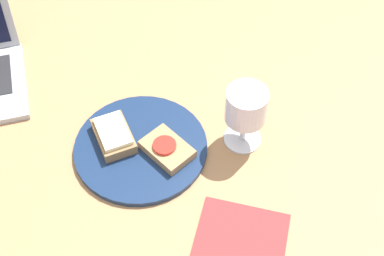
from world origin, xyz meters
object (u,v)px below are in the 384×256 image
at_px(plate, 141,148).
at_px(sandwich_with_tomato, 167,149).
at_px(wine_glass, 246,109).
at_px(napkin, 240,244).
at_px(sandwich_with_cheese, 114,135).

height_order(plate, sandwich_with_tomato, sandwich_with_tomato).
xyz_separation_m(wine_glass, napkin, (-0.07, -0.21, -0.09)).
bearing_deg(sandwich_with_tomato, sandwich_with_cheese, 148.67).
bearing_deg(sandwich_with_tomato, napkin, -70.44).
height_order(sandwich_with_tomato, sandwich_with_cheese, sandwich_with_cheese).
distance_m(wine_glass, napkin, 0.24).
bearing_deg(sandwich_with_cheese, plate, -31.26).
bearing_deg(sandwich_with_cheese, sandwich_with_tomato, -31.33).
xyz_separation_m(plate, wine_glass, (0.19, -0.03, 0.08)).
xyz_separation_m(sandwich_with_cheese, wine_glass, (0.24, -0.05, 0.07)).
height_order(plate, sandwich_with_cheese, sandwich_with_cheese).
relative_size(plate, sandwich_with_cheese, 2.42).
distance_m(sandwich_with_cheese, napkin, 0.31).
xyz_separation_m(sandwich_with_cheese, napkin, (0.16, -0.26, -0.02)).
distance_m(sandwich_with_tomato, sandwich_with_cheese, 0.11).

